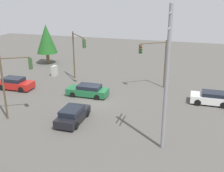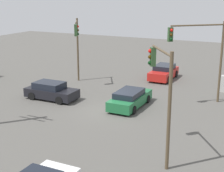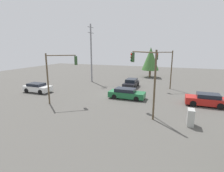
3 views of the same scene
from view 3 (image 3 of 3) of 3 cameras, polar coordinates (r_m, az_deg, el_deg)
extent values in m
plane|color=#54514C|center=(24.93, 2.19, -3.03)|extent=(80.00, 80.00, 0.00)
cube|color=silver|center=(28.82, -23.10, -0.72)|extent=(1.89, 4.19, 0.79)
cube|color=black|center=(28.85, -23.50, 0.47)|extent=(1.66, 2.30, 0.41)
cylinder|color=black|center=(28.66, -19.94, -1.02)|extent=(0.22, 0.69, 0.69)
cylinder|color=black|center=(27.37, -22.36, -1.83)|extent=(0.22, 0.69, 0.69)
cylinder|color=black|center=(30.39, -23.68, -0.59)|extent=(0.22, 0.69, 0.69)
cylinder|color=black|center=(29.17, -26.11, -1.33)|extent=(0.22, 0.69, 0.69)
cube|color=red|center=(23.18, 28.24, -4.24)|extent=(1.93, 4.42, 0.79)
cube|color=black|center=(23.06, 28.94, -2.77)|extent=(1.70, 2.43, 0.47)
cylinder|color=black|center=(22.21, 24.96, -5.23)|extent=(0.22, 0.71, 0.71)
cylinder|color=black|center=(23.97, 24.66, -3.96)|extent=(0.22, 0.71, 0.71)
cylinder|color=black|center=(22.63, 31.91, -5.66)|extent=(0.22, 0.71, 0.71)
cylinder|color=black|center=(24.35, 31.10, -4.38)|extent=(0.22, 0.71, 0.71)
cube|color=#1E6638|center=(23.40, 4.88, -2.74)|extent=(1.89, 4.76, 0.74)
cube|color=black|center=(23.31, 4.34, -1.29)|extent=(1.66, 2.62, 0.44)
cylinder|color=black|center=(23.97, 8.85, -3.04)|extent=(0.22, 0.63, 0.63)
cylinder|color=black|center=(22.28, 7.91, -4.20)|extent=(0.22, 0.63, 0.63)
cylinder|color=black|center=(24.70, 2.13, -2.43)|extent=(0.22, 0.63, 0.63)
cylinder|color=black|center=(23.06, 0.73, -3.50)|extent=(0.22, 0.63, 0.63)
cube|color=black|center=(29.89, 6.25, 0.58)|extent=(4.37, 1.88, 0.73)
cube|color=black|center=(29.97, 6.38, 1.84)|extent=(2.40, 1.66, 0.53)
cylinder|color=black|center=(28.44, 7.30, -0.50)|extent=(0.66, 0.22, 0.66)
cylinder|color=black|center=(28.89, 3.85, -0.22)|extent=(0.66, 0.22, 0.66)
cylinder|color=black|center=(31.03, 8.46, 0.56)|extent=(0.66, 0.22, 0.66)
cylinder|color=black|center=(31.43, 5.27, 0.80)|extent=(0.66, 0.22, 0.66)
cylinder|color=brown|center=(16.31, 13.74, -0.02)|extent=(0.18, 0.18, 6.47)
cylinder|color=brown|center=(17.81, 10.16, 10.87)|extent=(3.42, 3.02, 0.12)
cube|color=#2D4C28|center=(19.78, 6.77, 9.30)|extent=(0.44, 0.43, 1.05)
sphere|color=red|center=(19.69, 6.34, 10.28)|extent=(0.22, 0.22, 0.22)
sphere|color=#392605|center=(19.70, 6.32, 9.30)|extent=(0.22, 0.22, 0.22)
sphere|color=black|center=(19.72, 6.29, 8.33)|extent=(0.22, 0.22, 0.22)
cylinder|color=brown|center=(29.86, 18.81, 4.95)|extent=(0.18, 0.18, 6.19)
cylinder|color=brown|center=(29.08, 16.89, 10.52)|extent=(1.38, 2.33, 0.12)
cube|color=#2D4C28|center=(28.57, 14.42, 9.38)|extent=(0.41, 0.43, 1.05)
sphere|color=red|center=(28.39, 14.59, 10.03)|extent=(0.22, 0.22, 0.22)
sphere|color=#392605|center=(28.41, 14.55, 9.35)|extent=(0.22, 0.22, 0.22)
sphere|color=black|center=(28.43, 14.52, 8.68)|extent=(0.22, 0.22, 0.22)
cylinder|color=brown|center=(21.88, -20.25, 2.08)|extent=(0.18, 0.18, 6.01)
cylinder|color=brown|center=(21.46, -16.32, 9.58)|extent=(1.98, 2.83, 0.12)
cube|color=#2D4C28|center=(21.49, -11.73, 8.15)|extent=(0.42, 0.44, 1.05)
sphere|color=red|center=(21.64, -11.79, 9.07)|extent=(0.22, 0.22, 0.22)
sphere|color=#392605|center=(21.66, -11.75, 8.18)|extent=(0.22, 0.22, 0.22)
sphere|color=black|center=(21.69, -11.71, 7.30)|extent=(0.22, 0.22, 0.22)
cylinder|color=gray|center=(34.46, -6.80, 10.42)|extent=(0.28, 0.28, 10.96)
cylinder|color=gray|center=(34.64, -7.02, 18.51)|extent=(2.20, 0.12, 0.12)
cylinder|color=gray|center=(34.55, -6.97, 16.86)|extent=(2.20, 0.12, 0.12)
cube|color=#B2B2AD|center=(16.81, 24.28, -9.33)|extent=(0.97, 0.56, 1.47)
cylinder|color=brown|center=(41.07, 12.25, 4.01)|extent=(0.44, 0.44, 1.63)
cone|color=#3D7033|center=(40.72, 12.47, 8.67)|extent=(3.82, 3.82, 5.06)
camera|label=1|loc=(53.41, 1.38, 18.06)|focal=45.00mm
camera|label=2|loc=(31.79, -48.78, 12.00)|focal=55.00mm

